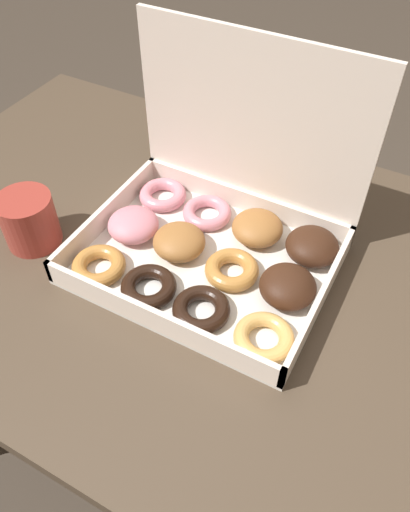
# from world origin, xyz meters

# --- Properties ---
(ground_plane) EXTENTS (8.00, 8.00, 0.00)m
(ground_plane) POSITION_xyz_m (0.00, 0.00, 0.00)
(ground_plane) COLOR #42382D
(dining_table) EXTENTS (1.23, 0.74, 0.73)m
(dining_table) POSITION_xyz_m (0.00, 0.00, 0.63)
(dining_table) COLOR #4C3D2D
(dining_table) RESTS_ON ground_plane
(donut_box) EXTENTS (0.38, 0.30, 0.31)m
(donut_box) POSITION_xyz_m (-0.01, 0.02, 0.78)
(donut_box) COLOR silver
(donut_box) RESTS_ON dining_table
(coffee_mug) EXTENTS (0.09, 0.09, 0.09)m
(coffee_mug) POSITION_xyz_m (-0.29, -0.09, 0.78)
(coffee_mug) COLOR #A3382D
(coffee_mug) RESTS_ON dining_table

